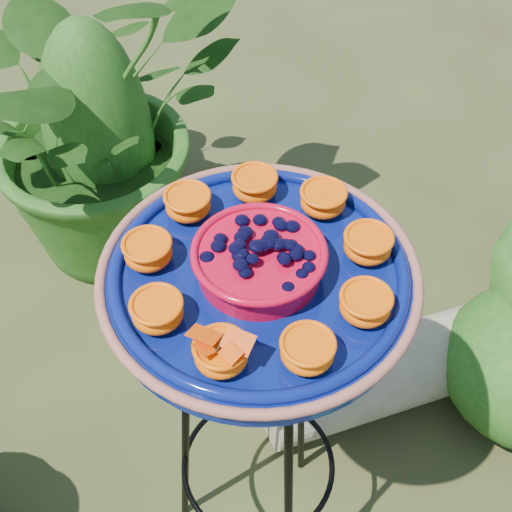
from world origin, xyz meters
name	(u,v)px	position (x,y,z in m)	size (l,w,h in m)	color
ground_plane	(289,473)	(0.00, 0.00, 0.00)	(20.00, 20.00, 0.00)	#332916
tripod_stand	(258,409)	(-0.05, -0.13, 0.50)	(0.39, 0.39, 0.82)	black
feeder_dish	(259,273)	(-0.05, -0.13, 0.86)	(0.55, 0.55, 0.10)	#08145F
driftwood_log	(383,372)	(0.18, 0.26, 0.10)	(0.20, 0.20, 0.60)	tan
shrub_back_left	(95,114)	(-0.66, 0.65, 0.44)	(0.79, 0.69, 0.88)	#1B4913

